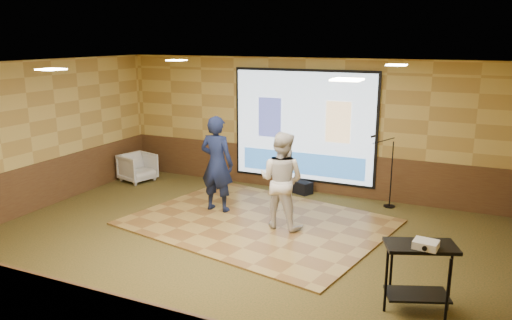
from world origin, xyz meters
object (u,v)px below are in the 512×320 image
at_px(banquet_chair, 138,167).
at_px(av_table, 419,265).
at_px(dance_floor, 258,222).
at_px(duffel_bag, 302,187).
at_px(projector, 426,244).
at_px(player_right, 281,180).
at_px(projector_screen, 303,127).
at_px(mic_stand, 388,184).
at_px(player_left, 217,164).

bearing_deg(banquet_chair, av_table, -99.64).
distance_m(dance_floor, av_table, 3.76).
xyz_separation_m(banquet_chair, duffel_bag, (3.98, 0.73, -0.20)).
relative_size(dance_floor, projector, 15.80).
bearing_deg(projector, player_right, 149.45).
bearing_deg(projector_screen, mic_stand, -8.91).
bearing_deg(player_left, banquet_chair, -21.44).
distance_m(banquet_chair, duffel_bag, 4.05).
relative_size(player_left, projector, 6.68).
height_order(player_right, banquet_chair, player_right).
distance_m(mic_stand, banquet_chair, 5.93).
bearing_deg(duffel_bag, banquet_chair, -169.64).
distance_m(av_table, duffel_bag, 5.12).
relative_size(projector, mic_stand, 0.19).
bearing_deg(mic_stand, banquet_chair, -162.06).
height_order(banquet_chair, duffel_bag, banquet_chair).
xyz_separation_m(dance_floor, player_right, (0.49, -0.06, 0.90)).
bearing_deg(dance_floor, player_left, 165.58).
relative_size(av_table, projector, 3.19).
relative_size(av_table, banquet_chair, 1.23).
bearing_deg(player_right, duffel_bag, -76.46).
xyz_separation_m(av_table, projector, (0.06, -0.10, 0.33)).
bearing_deg(projector, duffel_bag, 132.45).
height_order(av_table, mic_stand, mic_stand).
xyz_separation_m(player_left, duffel_bag, (1.15, 1.85, -0.86)).
bearing_deg(projector_screen, projector, -54.55).
relative_size(projector_screen, player_left, 1.73).
xyz_separation_m(dance_floor, banquet_chair, (-3.85, 1.39, 0.32)).
relative_size(player_right, av_table, 1.94).
distance_m(av_table, banquet_chair, 7.77).
relative_size(player_left, banquet_chair, 2.57).
xyz_separation_m(player_right, duffel_bag, (-0.36, 2.17, -0.78)).
bearing_deg(av_table, mic_stand, 105.28).
xyz_separation_m(projector_screen, banquet_chair, (-3.92, -0.92, -1.13)).
bearing_deg(player_left, player_right, 168.18).
relative_size(player_left, player_right, 1.08).
relative_size(projector_screen, player_right, 1.87).
xyz_separation_m(projector, duffel_bag, (-3.06, 4.21, -0.83)).
distance_m(projector_screen, dance_floor, 2.72).
bearing_deg(banquet_chair, projector, -100.07).
relative_size(dance_floor, player_right, 2.56).
relative_size(dance_floor, mic_stand, 3.03).
xyz_separation_m(player_left, projector, (4.21, -2.36, -0.03)).
bearing_deg(banquet_chair, dance_floor, -93.55).
relative_size(projector_screen, mic_stand, 2.22).
height_order(dance_floor, projector, projector).
distance_m(projector_screen, player_right, 2.46).
height_order(player_left, duffel_bag, player_left).
bearing_deg(dance_floor, projector, -33.28).
distance_m(projector_screen, player_left, 2.36).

